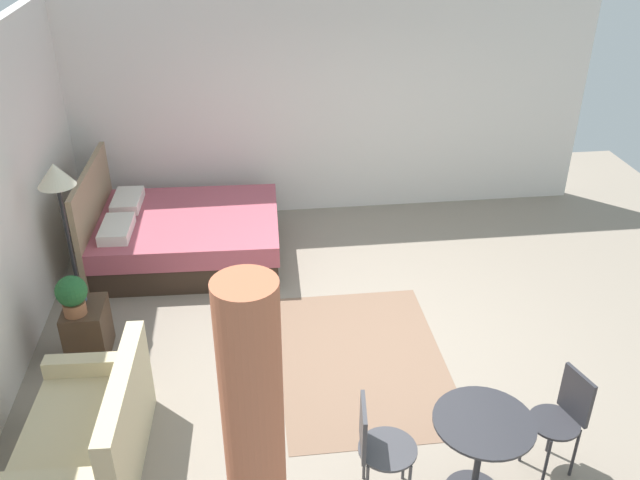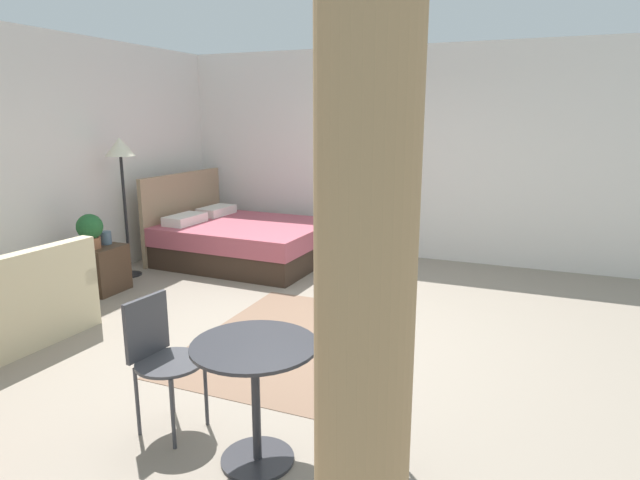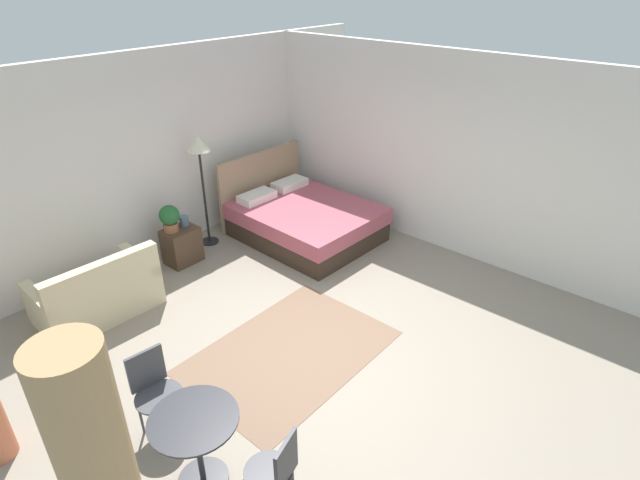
% 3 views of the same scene
% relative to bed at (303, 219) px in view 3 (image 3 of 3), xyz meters
% --- Properties ---
extents(ground_plane, '(9.22, 9.67, 0.02)m').
position_rel_bed_xyz_m(ground_plane, '(-1.93, -1.93, -0.31)').
color(ground_plane, gray).
extents(wall_back, '(9.22, 0.12, 2.87)m').
position_rel_bed_xyz_m(wall_back, '(-1.93, 1.41, 1.13)').
color(wall_back, silver).
rests_on(wall_back, ground).
extents(wall_right, '(0.12, 6.67, 2.87)m').
position_rel_bed_xyz_m(wall_right, '(1.18, -1.93, 1.13)').
color(wall_right, silver).
rests_on(wall_right, ground).
extents(area_rug, '(2.23, 1.55, 0.01)m').
position_rel_bed_xyz_m(area_rug, '(-2.15, -1.76, -0.30)').
color(area_rug, '#7F604C').
rests_on(area_rug, ground).
extents(bed, '(1.76, 2.17, 1.17)m').
position_rel_bed_xyz_m(bed, '(0.00, 0.00, 0.00)').
color(bed, '#38281E').
rests_on(bed, ground).
extents(couch, '(1.41, 0.90, 0.86)m').
position_rel_bed_xyz_m(couch, '(-3.15, 0.52, -0.01)').
color(couch, beige).
rests_on(couch, ground).
extents(nightstand, '(0.48, 0.37, 0.53)m').
position_rel_bed_xyz_m(nightstand, '(-1.72, 0.79, -0.04)').
color(nightstand, '#473323').
rests_on(nightstand, ground).
extents(potted_plant, '(0.28, 0.28, 0.39)m').
position_rel_bed_xyz_m(potted_plant, '(-1.82, 0.83, 0.44)').
color(potted_plant, '#935B3D').
rests_on(potted_plant, nightstand).
extents(vase, '(0.13, 0.13, 0.15)m').
position_rel_bed_xyz_m(vase, '(-1.60, 0.84, 0.30)').
color(vase, slate).
rests_on(vase, nightstand).
extents(floor_lamp, '(0.35, 0.35, 1.71)m').
position_rel_bed_xyz_m(floor_lamp, '(-1.11, 0.97, 1.16)').
color(floor_lamp, black).
rests_on(floor_lamp, ground).
extents(balcony_table, '(0.71, 0.71, 0.73)m').
position_rel_bed_xyz_m(balcony_table, '(-3.78, -2.31, 0.21)').
color(balcony_table, '#2D2D33').
rests_on(balcony_table, ground).
extents(cafe_chair_near_window, '(0.46, 0.46, 0.87)m').
position_rel_bed_xyz_m(cafe_chair_near_window, '(-3.58, -3.01, 0.24)').
color(cafe_chair_near_window, '#2D2D33').
rests_on(cafe_chair_near_window, ground).
extents(cafe_chair_near_couch, '(0.47, 0.47, 0.86)m').
position_rel_bed_xyz_m(cafe_chair_near_couch, '(-3.69, -1.58, 0.23)').
color(cafe_chair_near_couch, '#3F3F44').
rests_on(cafe_chair_near_couch, ground).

